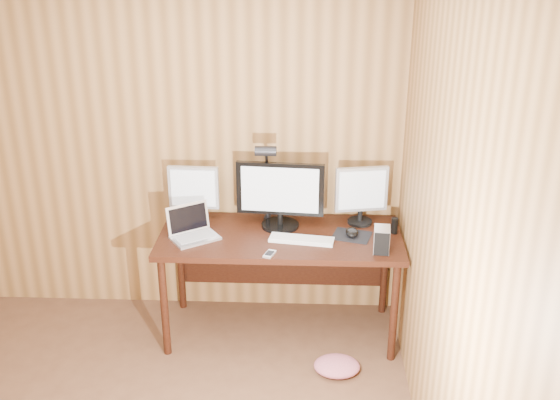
# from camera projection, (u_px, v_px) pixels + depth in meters

# --- Properties ---
(room_shell) EXTENTS (4.00, 4.00, 4.00)m
(room_shell) POSITION_uv_depth(u_px,v_px,m) (36.00, 292.00, 2.66)
(room_shell) COLOR brown
(room_shell) RESTS_ON ground
(desk) EXTENTS (1.60, 0.70, 0.75)m
(desk) POSITION_uv_depth(u_px,v_px,m) (281.00, 246.00, 4.44)
(desk) COLOR black
(desk) RESTS_ON floor
(monitor_center) EXTENTS (0.59, 0.26, 0.46)m
(monitor_center) POSITION_uv_depth(u_px,v_px,m) (280.00, 194.00, 4.35)
(monitor_center) COLOR black
(monitor_center) RESTS_ON desk
(monitor_left) EXTENTS (0.35, 0.16, 0.39)m
(monitor_left) POSITION_uv_depth(u_px,v_px,m) (194.00, 192.00, 4.46)
(monitor_left) COLOR black
(monitor_left) RESTS_ON desk
(monitor_right) EXTENTS (0.36, 0.17, 0.41)m
(monitor_right) POSITION_uv_depth(u_px,v_px,m) (361.00, 194.00, 4.41)
(monitor_right) COLOR black
(monitor_right) RESTS_ON desk
(laptop) EXTENTS (0.37, 0.35, 0.21)m
(laptop) POSITION_uv_depth(u_px,v_px,m) (192.00, 229.00, 4.28)
(laptop) COLOR silver
(laptop) RESTS_ON desk
(keyboard) EXTENTS (0.43, 0.19, 0.02)m
(keyboard) POSITION_uv_depth(u_px,v_px,m) (302.00, 239.00, 4.24)
(keyboard) COLOR white
(keyboard) RESTS_ON desk
(mousepad) EXTENTS (0.29, 0.26, 0.00)m
(mousepad) POSITION_uv_depth(u_px,v_px,m) (352.00, 236.00, 4.31)
(mousepad) COLOR black
(mousepad) RESTS_ON desk
(mouse) EXTENTS (0.09, 0.13, 0.04)m
(mouse) POSITION_uv_depth(u_px,v_px,m) (352.00, 233.00, 4.30)
(mouse) COLOR black
(mouse) RESTS_ON mousepad
(hard_drive) EXTENTS (0.11, 0.15, 0.16)m
(hard_drive) POSITION_uv_depth(u_px,v_px,m) (382.00, 240.00, 4.08)
(hard_drive) COLOR silver
(hard_drive) RESTS_ON desk
(phone) EXTENTS (0.08, 0.12, 0.01)m
(phone) POSITION_uv_depth(u_px,v_px,m) (270.00, 254.00, 4.05)
(phone) COLOR silver
(phone) RESTS_ON desk
(speaker) EXTENTS (0.05, 0.05, 0.11)m
(speaker) POSITION_uv_depth(u_px,v_px,m) (395.00, 226.00, 4.33)
(speaker) COLOR black
(speaker) RESTS_ON desk
(desk_lamp) EXTENTS (0.14, 0.20, 0.61)m
(desk_lamp) POSITION_uv_depth(u_px,v_px,m) (266.00, 171.00, 4.36)
(desk_lamp) COLOR black
(desk_lamp) RESTS_ON desk
(fabric_pile) EXTENTS (0.34, 0.30, 0.09)m
(fabric_pile) POSITION_uv_depth(u_px,v_px,m) (337.00, 366.00, 4.16)
(fabric_pile) COLOR #B45766
(fabric_pile) RESTS_ON floor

